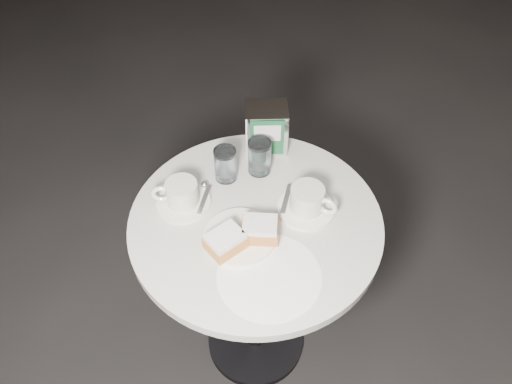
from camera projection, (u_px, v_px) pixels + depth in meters
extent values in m
plane|color=black|center=(256.00, 341.00, 1.92)|extent=(7.00, 7.00, 0.00)
cylinder|color=black|center=(256.00, 339.00, 1.91)|extent=(0.36, 0.36, 0.03)
cylinder|color=black|center=(256.00, 291.00, 1.65)|extent=(0.07, 0.07, 0.70)
cylinder|color=silver|center=(256.00, 222.00, 1.38)|extent=(0.70, 0.70, 0.03)
cylinder|color=white|center=(269.00, 276.00, 1.24)|extent=(0.31, 0.31, 0.00)
cylinder|color=white|center=(240.00, 237.00, 1.32)|extent=(0.25, 0.25, 0.01)
cube|color=#CF833F|center=(226.00, 243.00, 1.28)|extent=(0.12, 0.12, 0.04)
cube|color=white|center=(225.00, 237.00, 1.26)|extent=(0.11, 0.11, 0.01)
cube|color=#C5783C|center=(260.00, 231.00, 1.30)|extent=(0.10, 0.08, 0.04)
cube|color=white|center=(260.00, 225.00, 1.28)|extent=(0.09, 0.07, 0.01)
cylinder|color=white|center=(184.00, 202.00, 1.40)|extent=(0.17, 0.17, 0.01)
cylinder|color=silver|center=(182.00, 193.00, 1.37)|extent=(0.10, 0.10, 0.07)
cylinder|color=#8B644C|center=(181.00, 186.00, 1.35)|extent=(0.09, 0.09, 0.00)
torus|color=white|center=(161.00, 194.00, 1.37)|extent=(0.06, 0.02, 0.06)
cube|color=#B1B1B6|center=(204.00, 199.00, 1.40)|extent=(0.03, 0.11, 0.00)
sphere|color=silver|center=(204.00, 185.00, 1.43)|extent=(0.02, 0.02, 0.02)
cylinder|color=white|center=(306.00, 208.00, 1.39)|extent=(0.21, 0.21, 0.01)
cylinder|color=beige|center=(307.00, 199.00, 1.36)|extent=(0.12, 0.12, 0.07)
cylinder|color=#8F6C4E|center=(308.00, 191.00, 1.34)|extent=(0.11, 0.11, 0.00)
torus|color=silver|center=(327.00, 206.00, 1.34)|extent=(0.06, 0.04, 0.06)
cube|color=#B1B0B5|center=(286.00, 199.00, 1.40)|extent=(0.03, 0.11, 0.00)
sphere|color=silver|center=(295.00, 185.00, 1.43)|extent=(0.02, 0.02, 0.02)
cylinder|color=silver|center=(225.00, 164.00, 1.44)|extent=(0.07, 0.07, 0.11)
cylinder|color=white|center=(225.00, 165.00, 1.44)|extent=(0.07, 0.07, 0.09)
cylinder|color=silver|center=(259.00, 157.00, 1.46)|extent=(0.08, 0.08, 0.11)
cylinder|color=silver|center=(259.00, 158.00, 1.46)|extent=(0.07, 0.07, 0.09)
cube|color=silver|center=(266.00, 128.00, 1.52)|extent=(0.13, 0.11, 0.15)
cube|color=#185430|center=(267.00, 138.00, 1.48)|extent=(0.10, 0.01, 0.13)
cube|color=silver|center=(267.00, 133.00, 1.46)|extent=(0.08, 0.01, 0.06)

